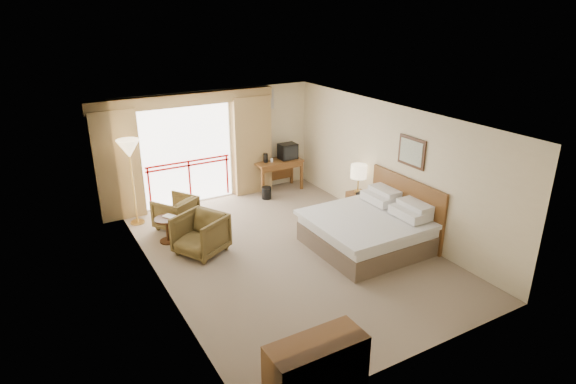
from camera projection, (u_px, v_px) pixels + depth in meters
floor at (289, 252)px, 9.54m from camera, size 7.00×7.00×0.00m
ceiling at (289, 118)px, 8.56m from camera, size 7.00×7.00×0.00m
wall_back at (218, 145)px, 11.87m from camera, size 5.00×0.00×5.00m
wall_front at (423, 272)px, 6.22m from camera, size 5.00×0.00×5.00m
wall_left at (157, 215)px, 7.89m from camera, size 0.00×7.00×7.00m
wall_right at (390, 167)px, 10.21m from camera, size 0.00×7.00×7.00m
balcony_door at (188, 155)px, 11.54m from camera, size 2.40×0.00×2.40m
balcony_railing at (189, 171)px, 11.67m from camera, size 2.09×0.03×1.02m
curtain_left at (118, 165)px, 10.65m from camera, size 1.00×0.26×2.50m
curtain_right at (252, 145)px, 12.18m from camera, size 1.00×0.26×2.50m
valance at (184, 100)px, 10.97m from camera, size 4.40×0.22×0.28m
hvac_vent at (265, 99)px, 12.09m from camera, size 0.50×0.04×0.50m
bed at (368, 230)px, 9.61m from camera, size 2.13×2.06×0.97m
headboard at (406, 208)px, 9.96m from camera, size 0.06×2.10×1.30m
framed_art at (412, 152)px, 9.53m from camera, size 0.04×0.72×0.60m
nightstand at (358, 205)px, 10.99m from camera, size 0.45×0.52×0.59m
table_lamp at (359, 172)px, 10.74m from camera, size 0.36×0.36×0.64m
phone at (361, 194)px, 10.72m from camera, size 0.23×0.20×0.09m
desk at (277, 166)px, 12.56m from camera, size 1.25×0.60×0.82m
tv at (288, 151)px, 12.51m from camera, size 0.45×0.36×0.41m
coffee_maker at (266, 158)px, 12.24m from camera, size 0.14×0.14×0.24m
cup at (272, 160)px, 12.30m from camera, size 0.09×0.09×0.10m
wastebasket at (266, 193)px, 12.11m from camera, size 0.29×0.29×0.31m
armchair_far at (177, 227)px, 10.59m from camera, size 1.06×1.06×0.71m
armchair_near at (202, 253)px, 9.51m from camera, size 1.18×1.17×0.80m
side_table at (167, 226)px, 9.82m from camera, size 0.48×0.48×0.53m
book at (166, 218)px, 9.76m from camera, size 0.27×0.29×0.02m
floor_lamp at (129, 152)px, 10.21m from camera, size 0.49×0.49×1.92m
dresser at (316, 370)px, 5.87m from camera, size 1.24×0.53×0.83m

